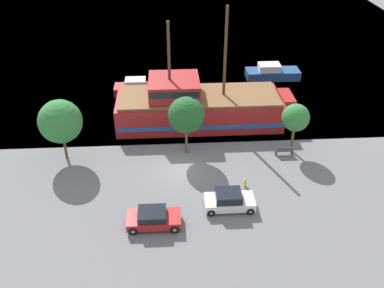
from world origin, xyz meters
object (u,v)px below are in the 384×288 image
Objects in this scene: parked_car_curb_front at (153,218)px; moored_boat_outer at (139,88)px; pirate_ship at (197,106)px; parked_car_curb_mid at (229,200)px; fire_hydrant at (245,182)px; bench_promenade_east at (284,151)px; moored_boat_dockside at (272,73)px.

moored_boat_outer is at bearing 95.23° from parked_car_curb_front.
parked_car_curb_front is (2.04, -22.26, -0.02)m from moored_boat_outer.
pirate_ship reaches higher than parked_car_curb_mid.
fire_hydrant is (9.45, -18.08, -0.28)m from moored_boat_outer.
parked_car_curb_mid reaches higher than fire_hydrant.
moored_boat_dockside is at bearing 81.33° from bench_promenade_east.
pirate_ship is 14.65m from moored_boat_dockside.
parked_car_curb_front is 5.95m from parked_car_curb_mid.
pirate_ship reaches higher than parked_car_curb_front.
moored_boat_outer is 1.49× the size of parked_car_curb_front.
pirate_ship is 11.18× the size of bench_promenade_east.
parked_car_curb_mid is (1.47, -13.53, -1.12)m from pirate_ship.
pirate_ship is at bearing -48.58° from moored_boat_outer.
parked_car_curb_front reaches higher than bench_promenade_east.
parked_car_curb_front is 5.10× the size of fire_hydrant.
bench_promenade_east is at bearing 36.15° from parked_car_curb_front.
pirate_ship is at bearing 138.75° from bench_promenade_east.
pirate_ship is 10.04m from bench_promenade_east.
pirate_ship is at bearing 96.20° from parked_car_curb_mid.
moored_boat_dockside reaches higher than bench_promenade_east.
parked_car_curb_mid is 3.10m from fire_hydrant.
moored_boat_dockside is 4.14× the size of bench_promenade_east.
moored_boat_dockside reaches higher than parked_car_curb_mid.
moored_boat_dockside is 17.32m from bench_promenade_east.
moored_boat_outer reaches higher than parked_car_curb_mid.
moored_boat_dockside is 16.74m from moored_boat_outer.
pirate_ship reaches higher than moored_boat_dockside.
pirate_ship is at bearing 74.26° from parked_car_curb_front.
pirate_ship is 11.47m from fire_hydrant.
pirate_ship is 3.04× the size of moored_boat_outer.
parked_car_curb_mid is 4.98× the size of fire_hydrant.
parked_car_curb_mid is at bearing -109.66° from moored_boat_dockside.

